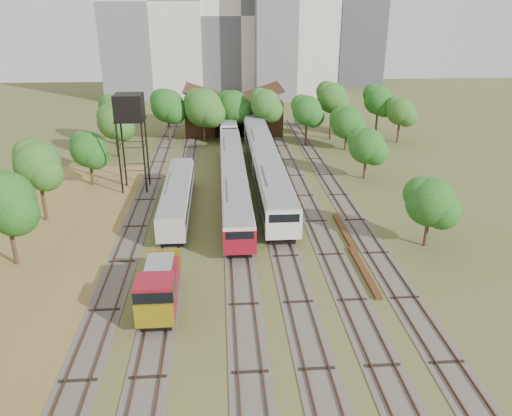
{
  "coord_description": "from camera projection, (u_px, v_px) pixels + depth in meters",
  "views": [
    {
      "loc": [
        -3.39,
        -27.74,
        20.23
      ],
      "look_at": [
        -0.21,
        15.64,
        2.5
      ],
      "focal_mm": 35.0,
      "sensor_mm": 36.0,
      "label": 1
    }
  ],
  "objects": [
    {
      "name": "tracks",
      "position": [
        246.0,
        197.0,
        56.51
      ],
      "size": [
        24.6,
        80.0,
        0.19
      ],
      "color": "#4C473D",
      "rests_on": "ground"
    },
    {
      "name": "tree_band_far",
      "position": [
        256.0,
        106.0,
        78.09
      ],
      "size": [
        48.09,
        10.6,
        9.01
      ],
      "color": "#382616",
      "rests_on": "ground"
    },
    {
      "name": "dry_grass_patch",
      "position": [
        40.0,
        279.0,
        39.64
      ],
      "size": [
        14.0,
        60.0,
        0.04
      ],
      "primitive_type": "cube",
      "color": "brown",
      "rests_on": "ground"
    },
    {
      "name": "railcar_red_set",
      "position": [
        233.0,
        177.0,
        57.39
      ],
      "size": [
        2.85,
        34.58,
        3.52
      ],
      "color": "black",
      "rests_on": "ground"
    },
    {
      "name": "tree_band_left",
      "position": [
        53.0,
        173.0,
        48.02
      ],
      "size": [
        7.8,
        64.82,
        8.33
      ],
      "color": "#382616",
      "rests_on": "ground"
    },
    {
      "name": "tree_band_right",
      "position": [
        371.0,
        147.0,
        60.84
      ],
      "size": [
        5.43,
        37.02,
        6.47
      ],
      "color": "#382616",
      "rests_on": "ground"
    },
    {
      "name": "railcar_green_set",
      "position": [
        260.0,
        148.0,
        67.85
      ],
      "size": [
        3.27,
        52.08,
        4.05
      ],
      "color": "black",
      "rests_on": "ground"
    },
    {
      "name": "tower_left",
      "position": [
        151.0,
        1.0,
        112.07
      ],
      "size": [
        22.0,
        16.0,
        42.0
      ],
      "primitive_type": "cube",
      "color": "beige",
      "rests_on": "ground"
    },
    {
      "name": "shunter_locomotive",
      "position": [
        159.0,
        289.0,
        35.17
      ],
      "size": [
        2.6,
        8.1,
        3.4
      ],
      "color": "black",
      "rests_on": "ground"
    },
    {
      "name": "old_grey_coach",
      "position": [
        177.0,
        196.0,
        51.82
      ],
      "size": [
        2.7,
        18.0,
        3.33
      ],
      "color": "black",
      "rests_on": "ground"
    },
    {
      "name": "maintenance_shed",
      "position": [
        233.0,
        114.0,
        85.86
      ],
      "size": [
        16.45,
        11.55,
        7.58
      ],
      "color": "#351B13",
      "rests_on": "ground"
    },
    {
      "name": "tower_far_right",
      "position": [
        358.0,
        30.0,
        132.09
      ],
      "size": [
        12.0,
        12.0,
        28.0
      ],
      "primitive_type": "cube",
      "color": "#414449",
      "rests_on": "ground"
    },
    {
      "name": "rail_pile_far",
      "position": [
        344.0,
        232.0,
        47.66
      ],
      "size": [
        0.51,
        8.14,
        0.26
      ],
      "primitive_type": "cube",
      "color": "#542E18",
      "rests_on": "ground"
    },
    {
      "name": "ground",
      "position": [
        276.0,
        330.0,
        33.48
      ],
      "size": [
        240.0,
        240.0,
        0.0
      ],
      "primitive_type": "plane",
      "color": "#475123",
      "rests_on": "ground"
    },
    {
      "name": "water_tower",
      "position": [
        129.0,
        110.0,
        55.62
      ],
      "size": [
        3.22,
        3.22,
        11.14
      ],
      "color": "black",
      "rests_on": "ground"
    },
    {
      "name": "rail_pile_near",
      "position": [
        364.0,
        271.0,
        40.63
      ],
      "size": [
        0.56,
        8.33,
        0.28
      ],
      "primitive_type": "cube",
      "color": "#542E18",
      "rests_on": "ground"
    },
    {
      "name": "tower_centre",
      "position": [
        239.0,
        15.0,
        119.18
      ],
      "size": [
        20.0,
        18.0,
        36.0
      ],
      "primitive_type": "cube",
      "color": "beige",
      "rests_on": "ground"
    },
    {
      "name": "railcar_rear",
      "position": [
        228.0,
        123.0,
        84.34
      ],
      "size": [
        2.71,
        16.08,
        3.35
      ],
      "color": "black",
      "rests_on": "ground"
    }
  ]
}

